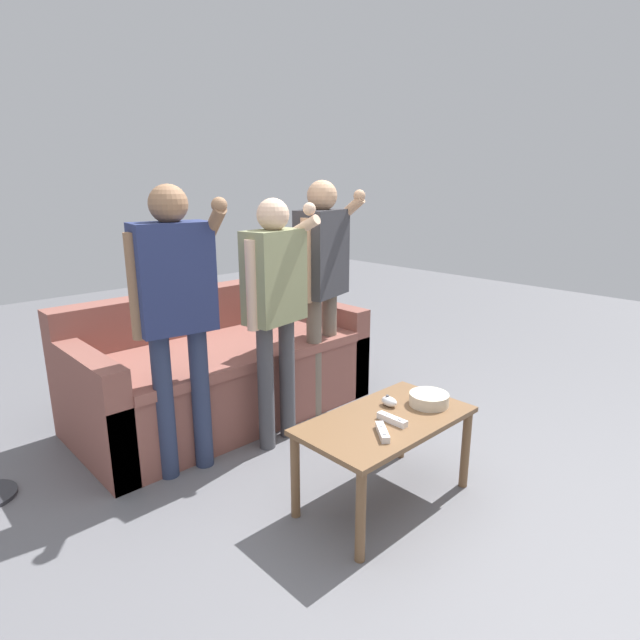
{
  "coord_description": "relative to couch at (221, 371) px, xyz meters",
  "views": [
    {
      "loc": [
        -1.61,
        -1.45,
        1.52
      ],
      "look_at": [
        0.14,
        0.4,
        0.84
      ],
      "focal_mm": 28.86,
      "sensor_mm": 36.0,
      "label": 1
    }
  ],
  "objects": [
    {
      "name": "ground_plane",
      "position": [
        -0.13,
        -1.36,
        -0.3
      ],
      "size": [
        12.0,
        12.0,
        0.0
      ],
      "primitive_type": "plane",
      "color": "slate"
    },
    {
      "name": "couch",
      "position": [
        0.0,
        0.0,
        0.0
      ],
      "size": [
        1.89,
        0.93,
        0.81
      ],
      "color": "brown",
      "rests_on": "ground"
    },
    {
      "name": "coffee_table",
      "position": [
        0.01,
        -1.41,
        0.08
      ],
      "size": [
        0.86,
        0.47,
        0.44
      ],
      "color": "brown",
      "rests_on": "ground"
    },
    {
      "name": "snack_bowl",
      "position": [
        0.29,
        -1.46,
        0.17
      ],
      "size": [
        0.2,
        0.2,
        0.06
      ],
      "primitive_type": "cylinder",
      "color": "beige",
      "rests_on": "coffee_table"
    },
    {
      "name": "game_remote_nunchuk",
      "position": [
        0.13,
        -1.33,
        0.17
      ],
      "size": [
        0.06,
        0.09,
        0.05
      ],
      "color": "white",
      "rests_on": "coffee_table"
    },
    {
      "name": "player_left",
      "position": [
        -0.55,
        -0.5,
        0.66
      ],
      "size": [
        0.44,
        0.36,
        1.52
      ],
      "color": "#2D3856",
      "rests_on": "ground"
    },
    {
      "name": "player_center",
      "position": [
        0.02,
        -0.58,
        0.61
      ],
      "size": [
        0.44,
        0.27,
        1.44
      ],
      "color": "#47474C",
      "rests_on": "ground"
    },
    {
      "name": "player_right",
      "position": [
        0.54,
        -0.42,
        0.67
      ],
      "size": [
        0.49,
        0.3,
        1.54
      ],
      "color": "#756656",
      "rests_on": "ground"
    },
    {
      "name": "game_remote_wand_near",
      "position": [
        -0.13,
        -1.51,
        0.16
      ],
      "size": [
        0.13,
        0.15,
        0.03
      ],
      "color": "white",
      "rests_on": "coffee_table"
    },
    {
      "name": "game_remote_wand_far",
      "position": [
        -0.0,
        -1.46,
        0.16
      ],
      "size": [
        0.04,
        0.16,
        0.03
      ],
      "color": "white",
      "rests_on": "coffee_table"
    }
  ]
}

